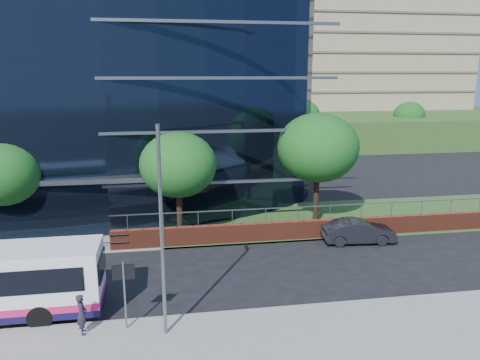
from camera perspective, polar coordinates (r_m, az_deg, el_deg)
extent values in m
plane|color=black|center=(21.96, -25.53, -15.20)|extent=(200.00, 200.00, 0.00)
cube|color=gray|center=(21.09, -26.31, -16.25)|extent=(80.00, 0.25, 0.16)
cube|color=gold|center=(21.29, -26.13, -16.17)|extent=(80.00, 0.08, 0.01)
cube|color=gold|center=(21.41, -26.01, -15.98)|extent=(80.00, 0.08, 0.01)
cube|color=#2D511E|center=(35.92, 20.86, -3.84)|extent=(36.00, 8.00, 0.12)
cube|color=black|center=(43.85, -23.11, 9.43)|extent=(38.00, 16.00, 16.00)
cube|color=maroon|center=(30.79, 17.88, -5.29)|extent=(34.00, 0.40, 1.20)
cube|color=slate|center=(30.38, 18.07, -2.63)|extent=(34.00, 0.06, 0.06)
cube|color=#2D511E|center=(79.34, 9.75, 7.02)|extent=(60.00, 42.00, 4.00)
cube|color=tan|center=(81.15, 9.70, 17.76)|extent=(50.00, 12.00, 26.00)
cylinder|color=slate|center=(19.02, -13.87, -13.49)|extent=(0.08, 0.08, 2.80)
cube|color=black|center=(18.64, -14.02, -10.84)|extent=(0.85, 0.06, 0.60)
cylinder|color=black|center=(30.76, -26.40, -4.44)|extent=(0.36, 0.36, 2.86)
ellipsoid|color=#144815|center=(30.11, -26.93, 0.66)|extent=(4.29, 4.29, 3.65)
cylinder|color=black|center=(28.86, -7.36, -4.01)|extent=(0.36, 0.36, 3.08)
ellipsoid|color=#144815|center=(28.13, -7.54, 1.86)|extent=(4.62, 4.62, 3.93)
cylinder|color=black|center=(31.32, 9.25, -2.30)|extent=(0.36, 0.36, 3.52)
ellipsoid|color=#144815|center=(30.61, 9.48, 3.93)|extent=(5.28, 5.28, 4.49)
cylinder|color=black|center=(61.82, 7.51, 5.04)|extent=(0.36, 0.36, 3.08)
ellipsoid|color=#144815|center=(61.49, 7.59, 7.82)|extent=(4.62, 4.62, 3.93)
cylinder|color=black|center=(69.92, 19.73, 5.20)|extent=(0.36, 0.36, 2.86)
ellipsoid|color=#144815|center=(69.63, 19.91, 7.48)|extent=(4.29, 4.29, 3.65)
cylinder|color=slate|center=(17.38, -9.52, -6.54)|extent=(0.14, 0.14, 8.00)
cube|color=slate|center=(16.86, -10.01, 6.47)|extent=(0.15, 0.70, 0.12)
cylinder|color=black|center=(20.75, -23.17, -15.11)|extent=(1.00, 0.30, 0.99)
imported|color=black|center=(28.79, 14.23, -6.09)|extent=(4.40, 1.82, 1.41)
imported|color=#251E2D|center=(19.42, -18.72, -15.21)|extent=(0.52, 0.66, 1.61)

